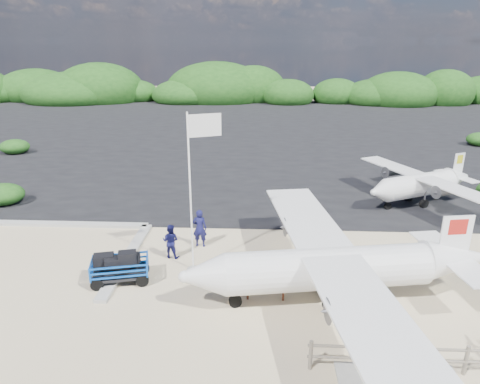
{
  "coord_description": "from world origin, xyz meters",
  "views": [
    {
      "loc": [
        1.41,
        -15.41,
        9.28
      ],
      "look_at": [
        0.43,
        4.71,
        2.16
      ],
      "focal_mm": 32.0,
      "sensor_mm": 36.0,
      "label": 1
    }
  ],
  "objects": [
    {
      "name": "lagoon",
      "position": [
        -9.0,
        1.5,
        0.0
      ],
      "size": [
        9.0,
        7.0,
        0.4
      ],
      "primitive_type": null,
      "color": "#B2B2B2",
      "rests_on": "ground"
    },
    {
      "name": "signboard",
      "position": [
        1.69,
        -1.42,
        0.0
      ],
      "size": [
        1.53,
        0.16,
        1.25
      ],
      "primitive_type": null,
      "rotation": [
        0.0,
        0.0,
        -0.01
      ],
      "color": "#5A2C19",
      "rests_on": "ground"
    },
    {
      "name": "baggage_cart",
      "position": [
        -4.18,
        -0.43,
        0.0
      ],
      "size": [
        2.68,
        1.9,
        1.21
      ],
      "primitive_type": null,
      "rotation": [
        0.0,
        0.0,
        0.23
      ],
      "color": "blue",
      "rests_on": "ground"
    },
    {
      "name": "asphalt_apron",
      "position": [
        0.0,
        30.0,
        0.0
      ],
      "size": [
        90.0,
        50.0,
        0.04
      ],
      "primitive_type": null,
      "color": "#B2B2B2",
      "rests_on": "ground"
    },
    {
      "name": "ground",
      "position": [
        0.0,
        0.0,
        0.0
      ],
      "size": [
        160.0,
        160.0,
        0.0
      ],
      "primitive_type": "plane",
      "color": "beige"
    },
    {
      "name": "crew_b",
      "position": [
        -2.56,
        1.79,
        0.8
      ],
      "size": [
        0.88,
        0.74,
        1.6
      ],
      "primitive_type": "imported",
      "rotation": [
        0.0,
        0.0,
        2.95
      ],
      "color": "#121346",
      "rests_on": "ground"
    },
    {
      "name": "crew_a",
      "position": [
        -1.4,
        2.96,
        0.93
      ],
      "size": [
        0.71,
        0.49,
        1.86
      ],
      "primitive_type": "imported",
      "rotation": [
        0.0,
        0.0,
        3.07
      ],
      "color": "#121346",
      "rests_on": "ground"
    },
    {
      "name": "aircraft_small",
      "position": [
        -14.53,
        28.26,
        0.0
      ],
      "size": [
        10.16,
        10.16,
        2.74
      ],
      "primitive_type": null,
      "rotation": [
        0.0,
        0.0,
        3.59
      ],
      "color": "#B2B2B2",
      "rests_on": "ground"
    },
    {
      "name": "crew_c",
      "position": [
        3.7,
        3.15,
        0.8
      ],
      "size": [
        0.96,
        0.44,
        1.61
      ],
      "primitive_type": "imported",
      "rotation": [
        0.0,
        0.0,
        3.2
      ],
      "color": "#121346",
      "rests_on": "ground"
    },
    {
      "name": "vegetation_band",
      "position": [
        0.0,
        55.0,
        0.0
      ],
      "size": [
        124.0,
        8.0,
        4.4
      ],
      "primitive_type": null,
      "color": "#B2B2B2",
      "rests_on": "ground"
    },
    {
      "name": "fence",
      "position": [
        6.0,
        -5.0,
        0.0
      ],
      "size": [
        6.4,
        2.0,
        1.1
      ],
      "primitive_type": null,
      "color": "#B2B2B2",
      "rests_on": "ground"
    },
    {
      "name": "aircraft_large",
      "position": [
        10.83,
        24.06,
        0.0
      ],
      "size": [
        15.86,
        15.86,
        4.15
      ],
      "primitive_type": null,
      "rotation": [
        0.0,
        0.0,
        3.3
      ],
      "color": "#B2B2B2",
      "rests_on": "ground"
    },
    {
      "name": "flagpole",
      "position": [
        -1.4,
        0.78,
        0.0
      ],
      "size": [
        1.46,
        1.03,
        6.75
      ],
      "primitive_type": null,
      "rotation": [
        0.0,
        0.0,
        0.38
      ],
      "color": "white",
      "rests_on": "ground"
    }
  ]
}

